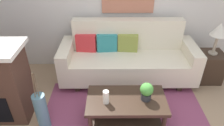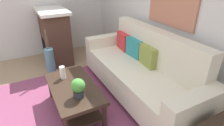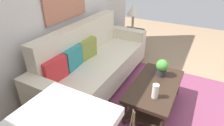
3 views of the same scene
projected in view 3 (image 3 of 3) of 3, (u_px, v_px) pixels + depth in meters
The scene contains 12 objects.
ground_plane at pixel (196, 123), 2.56m from camera, with size 8.82×8.82×0.00m, color #9E7F60.
wall_back at pixel (58, 6), 2.81m from camera, with size 4.82×0.10×2.70m, color silver.
area_rug at pixel (160, 110), 2.76m from camera, with size 2.47×2.02×0.01m, color #843D5B.
couch at pixel (94, 63), 3.13m from camera, with size 2.39×0.84×1.08m.
throw_pillow_crimson at pixel (55, 70), 2.47m from camera, with size 0.36×0.12×0.32m, color red.
throw_pillow_teal at pixel (73, 58), 2.76m from camera, with size 0.36×0.12×0.32m, color teal.
throw_pillow_olive at pixel (87, 49), 3.06m from camera, with size 0.36×0.12×0.32m, color olive.
coffee_table at pixel (155, 91), 2.67m from camera, with size 1.10×0.60×0.43m.
tabletop_vase at pixel (155, 91), 2.32m from camera, with size 0.08×0.08×0.19m, color white.
potted_plant_tabletop at pixel (162, 67), 2.75m from camera, with size 0.18×0.18×0.26m.
side_table at pixel (132, 42), 4.33m from camera, with size 0.44×0.44×0.56m, color #332319.
table_lamp at pixel (133, 11), 3.98m from camera, with size 0.28×0.28×0.57m.
Camera 3 is at (-2.16, 0.17, 1.97)m, focal length 29.83 mm.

